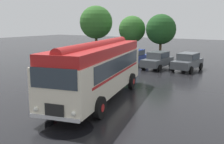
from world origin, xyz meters
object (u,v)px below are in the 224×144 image
vintage_bus (98,68)px  car_mid_right (188,62)px  car_near_left (134,57)px  car_mid_left (158,60)px

vintage_bus → car_mid_right: 12.53m
vintage_bus → car_near_left: vintage_bus is taller
vintage_bus → car_mid_right: (1.66, 12.38, -1.05)m
car_mid_left → car_mid_right: same height
vintage_bus → car_mid_left: 11.95m
car_near_left → car_mid_left: 2.94m
vintage_bus → car_mid_left: size_ratio=2.42×
car_mid_left → car_mid_right: (2.84, 0.53, 0.00)m
car_near_left → car_mid_left: same height
vintage_bus → car_near_left: bearing=108.4°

